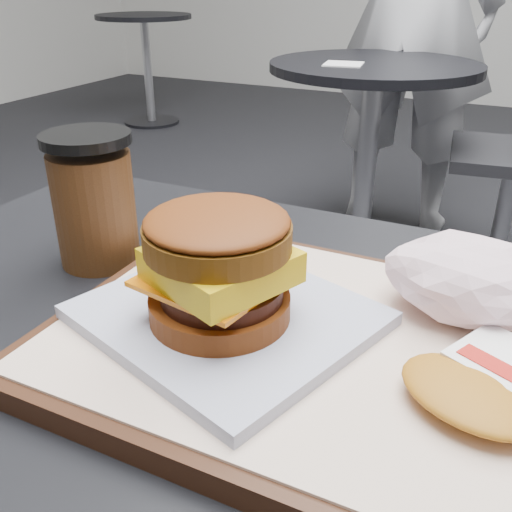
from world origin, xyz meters
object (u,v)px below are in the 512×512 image
object	(u,v)px
breakfast_sandwich	(221,278)
hash_brown	(503,387)
coffee_cup	(94,203)
neighbor_table	(370,122)
crumpled_wrapper	(473,279)
serving_tray	(318,347)

from	to	relation	value
breakfast_sandwich	hash_brown	xyz separation A→B (m)	(0.19, 0.00, -0.03)
coffee_cup	neighbor_table	size ratio (longest dim) A/B	0.17
breakfast_sandwich	neighbor_table	distance (m)	1.69
coffee_cup	neighbor_table	bearing A→B (deg)	95.57
crumpled_wrapper	coffee_cup	world-z (taller)	coffee_cup
breakfast_sandwich	coffee_cup	distance (m)	0.19
serving_tray	hash_brown	bearing A→B (deg)	-8.21
serving_tray	hash_brown	world-z (taller)	hash_brown
coffee_cup	hash_brown	bearing A→B (deg)	-11.47
crumpled_wrapper	coffee_cup	xyz separation A→B (m)	(-0.33, -0.02, 0.01)
coffee_cup	breakfast_sandwich	bearing A→B (deg)	-23.24
crumpled_wrapper	breakfast_sandwich	bearing A→B (deg)	-148.26
breakfast_sandwich	crumpled_wrapper	bearing A→B (deg)	31.74
hash_brown	coffee_cup	distance (m)	0.37
breakfast_sandwich	neighbor_table	xyz separation A→B (m)	(-0.33, 1.64, -0.28)
breakfast_sandwich	hash_brown	size ratio (longest dim) A/B	1.74
serving_tray	crumpled_wrapper	size ratio (longest dim) A/B	3.01
hash_brown	crumpled_wrapper	world-z (taller)	crumpled_wrapper
serving_tray	coffee_cup	size ratio (longest dim) A/B	3.06
breakfast_sandwich	coffee_cup	world-z (taller)	coffee_cup
breakfast_sandwich	coffee_cup	size ratio (longest dim) A/B	1.88
serving_tray	crumpled_wrapper	bearing A→B (deg)	40.88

